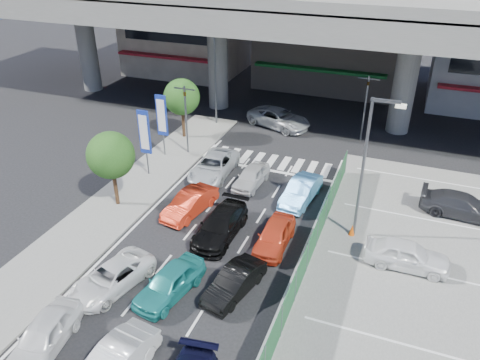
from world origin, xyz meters
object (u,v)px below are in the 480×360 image
at_px(signboard_far, 162,117).
at_px(kei_truck_front_right, 301,191).
at_px(tree_near, 111,155).
at_px(crossing_wagon_silver, 279,118).
at_px(traffic_light_right, 367,93).
at_px(taxi_teal_mid, 170,282).
at_px(hatch_black_mid_right, 234,282).
at_px(parked_sedan_white, 407,255).
at_px(sedan_white_mid_left, 112,277).
at_px(taxi_orange_left, 190,203).
at_px(signboard_near, 144,134).
at_px(sedan_black_mid, 220,225).
at_px(parked_sedan_dgrey, 462,205).
at_px(sedan_white_front_mid, 251,177).
at_px(van_white_back_left, 44,336).
at_px(traffic_cone, 352,230).
at_px(street_lamp_right, 368,159).
at_px(traffic_light_left, 185,103).
at_px(taxi_orange_right, 275,235).
at_px(tree_far, 182,97).
at_px(street_lamp_left, 217,69).
at_px(wagon_silver_front_left, 214,166).

xyz_separation_m(signboard_far, kei_truck_front_right, (10.94, -2.50, -2.37)).
height_order(tree_near, crossing_wagon_silver, tree_near).
xyz_separation_m(traffic_light_right, kei_truck_front_right, (-2.16, -10.50, -3.25)).
height_order(traffic_light_right, taxi_teal_mid, traffic_light_right).
bearing_deg(hatch_black_mid_right, parked_sedan_white, 46.26).
bearing_deg(sedan_white_mid_left, taxi_orange_left, 99.07).
bearing_deg(crossing_wagon_silver, taxi_orange_left, -164.28).
height_order(signboard_near, sedan_black_mid, signboard_near).
bearing_deg(parked_sedan_dgrey, sedan_white_front_mid, 98.17).
bearing_deg(taxi_teal_mid, van_white_back_left, -113.95).
bearing_deg(sedan_black_mid, traffic_cone, 21.87).
xyz_separation_m(crossing_wagon_silver, parked_sedan_dgrey, (13.93, -9.14, -0.02)).
height_order(traffic_light_right, parked_sedan_white, traffic_light_right).
height_order(sedan_white_mid_left, sedan_black_mid, sedan_black_mid).
relative_size(van_white_back_left, taxi_teal_mid, 1.00).
bearing_deg(street_lamp_right, crossing_wagon_silver, 122.65).
bearing_deg(crossing_wagon_silver, traffic_light_left, 166.55).
bearing_deg(tree_near, kei_truck_front_right, 23.50).
bearing_deg(parked_sedan_white, taxi_orange_left, 86.89).
height_order(signboard_near, signboard_far, same).
relative_size(tree_near, taxi_teal_mid, 1.19).
relative_size(traffic_light_left, taxi_orange_right, 1.33).
height_order(signboard_near, parked_sedan_dgrey, signboard_near).
bearing_deg(parked_sedan_dgrey, traffic_cone, 130.68).
xyz_separation_m(street_lamp_right, sedan_white_front_mid, (-7.37, 3.20, -4.14)).
bearing_deg(parked_sedan_white, traffic_light_right, 16.00).
relative_size(taxi_teal_mid, parked_sedan_white, 0.97).
distance_m(street_lamp_right, hatch_black_mid_right, 9.08).
distance_m(tree_far, taxi_orange_left, 11.42).
relative_size(sedan_white_mid_left, crossing_wagon_silver, 0.80).
bearing_deg(taxi_orange_left, signboard_far, 139.97).
relative_size(sedan_black_mid, traffic_cone, 7.33).
bearing_deg(sedan_black_mid, hatch_black_mid_right, -57.95).
bearing_deg(traffic_cone, tree_far, 149.80).
xyz_separation_m(traffic_light_left, van_white_back_left, (2.71, -18.37, -3.25)).
xyz_separation_m(traffic_light_left, tree_far, (-1.60, 2.50, -0.55)).
relative_size(tree_near, traffic_cone, 7.40).
xyz_separation_m(traffic_light_right, signboard_near, (-12.70, -11.01, -0.87)).
height_order(signboard_near, traffic_cone, signboard_near).
xyz_separation_m(street_lamp_left, signboard_near, (-0.87, -10.01, -1.71)).
distance_m(signboard_far, taxi_orange_left, 8.42).
distance_m(wagon_silver_front_left, sedan_white_front_mid, 2.87).
bearing_deg(taxi_teal_mid, sedan_white_mid_left, -157.46).
bearing_deg(traffic_light_right, tree_near, -129.81).
bearing_deg(sedan_white_front_mid, sedan_black_mid, -82.65).
relative_size(taxi_teal_mid, taxi_orange_right, 1.03).
height_order(signboard_far, crossing_wagon_silver, signboard_far).
xyz_separation_m(traffic_light_left, crossing_wagon_silver, (4.83, 7.33, -3.18)).
distance_m(signboard_far, hatch_black_mid_right, 15.57).
relative_size(street_lamp_left, taxi_orange_left, 1.95).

